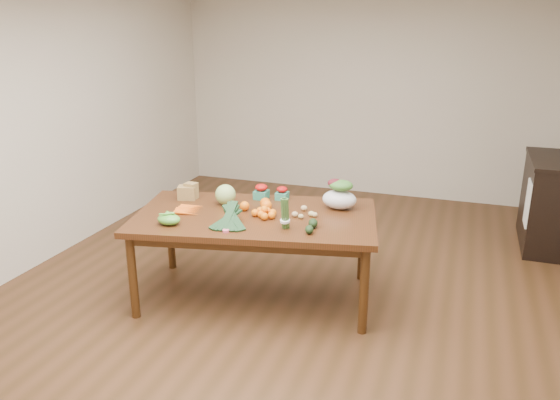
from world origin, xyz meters
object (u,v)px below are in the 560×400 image
(dining_table, at_px, (256,256))
(cabinet, at_px, (551,203))
(cabbage, at_px, (225,195))
(kale_bunch, at_px, (228,218))
(salad_bag, at_px, (339,196))
(asparagus_bundle, at_px, (285,213))
(mandarin_cluster, at_px, (264,211))
(paper_bag, at_px, (187,191))

(dining_table, xyz_separation_m, cabinet, (2.48, 2.06, 0.10))
(cabbage, xyz_separation_m, kale_bunch, (0.25, -0.50, -0.01))
(cabbage, height_order, kale_bunch, cabbage)
(salad_bag, bearing_deg, asparagus_bundle, -115.19)
(dining_table, xyz_separation_m, kale_bunch, (-0.08, -0.34, 0.45))
(dining_table, relative_size, asparagus_bundle, 7.84)
(mandarin_cluster, distance_m, kale_bunch, 0.36)
(mandarin_cluster, bearing_deg, cabinet, 41.27)
(kale_bunch, bearing_deg, salad_bag, 33.97)
(cabinet, bearing_deg, dining_table, -140.27)
(mandarin_cluster, bearing_deg, asparagus_bundle, -38.62)
(cabbage, bearing_deg, dining_table, -25.44)
(cabinet, xyz_separation_m, paper_bag, (-3.20, -1.88, 0.35))
(mandarin_cluster, bearing_deg, cabbage, 155.95)
(mandarin_cluster, relative_size, salad_bag, 0.62)
(paper_bag, bearing_deg, kale_bunch, -39.24)
(salad_bag, bearing_deg, dining_table, -148.90)
(asparagus_bundle, bearing_deg, cabbage, 138.53)
(mandarin_cluster, height_order, kale_bunch, kale_bunch)
(mandarin_cluster, bearing_deg, dining_table, 161.17)
(dining_table, distance_m, cabinet, 3.22)
(cabbage, distance_m, salad_bag, 0.98)
(dining_table, distance_m, cabbage, 0.59)
(dining_table, xyz_separation_m, salad_bag, (0.62, 0.37, 0.49))
(cabbage, height_order, salad_bag, salad_bag)
(paper_bag, relative_size, salad_bag, 0.71)
(kale_bunch, bearing_deg, mandarin_cluster, 48.74)
(cabbage, bearing_deg, cabinet, 34.01)
(cabinet, relative_size, asparagus_bundle, 4.08)
(cabinet, bearing_deg, cabbage, -145.99)
(cabbage, xyz_separation_m, asparagus_bundle, (0.67, -0.39, 0.04))
(dining_table, distance_m, salad_bag, 0.87)
(cabinet, distance_m, cabbage, 3.41)
(cabbage, bearing_deg, salad_bag, 12.57)
(paper_bag, bearing_deg, cabinet, 30.46)
(mandarin_cluster, bearing_deg, salad_bag, 37.72)
(cabinet, distance_m, kale_bunch, 3.53)
(mandarin_cluster, relative_size, asparagus_bundle, 0.72)
(asparagus_bundle, bearing_deg, kale_bunch, -176.06)
(dining_table, xyz_separation_m, paper_bag, (-0.72, 0.18, 0.45))
(cabbage, distance_m, kale_bunch, 0.56)
(salad_bag, bearing_deg, kale_bunch, -134.39)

